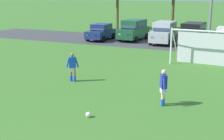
# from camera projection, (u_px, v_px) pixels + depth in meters

# --- Properties ---
(ground_plane) EXTENTS (400.00, 400.00, 0.00)m
(ground_plane) POSITION_uv_depth(u_px,v_px,m) (165.00, 69.00, 20.41)
(ground_plane) COLOR #3D7028
(parking_lot_strip) EXTENTS (52.00, 8.40, 0.01)m
(parking_lot_strip) POSITION_uv_depth(u_px,v_px,m) (195.00, 45.00, 30.08)
(parking_lot_strip) COLOR #3D3D3F
(parking_lot_strip) RESTS_ON ground
(soccer_ball) EXTENTS (0.22, 0.22, 0.22)m
(soccer_ball) POSITION_uv_depth(u_px,v_px,m) (88.00, 115.00, 12.47)
(soccer_ball) COLOR white
(soccer_ball) RESTS_ON ground
(player_striker_near) EXTENTS (0.40, 0.71, 1.64)m
(player_striker_near) POSITION_uv_depth(u_px,v_px,m) (163.00, 87.00, 13.65)
(player_striker_near) COLOR beige
(player_striker_near) RESTS_ON ground
(player_midfield_center) EXTENTS (0.71, 0.41, 1.64)m
(player_midfield_center) POSITION_uv_depth(u_px,v_px,m) (73.00, 67.00, 17.43)
(player_midfield_center) COLOR #936B4C
(player_midfield_center) RESTS_ON ground
(parked_car_slot_far_left) EXTENTS (2.12, 4.24, 1.72)m
(parked_car_slot_far_left) POSITION_uv_depth(u_px,v_px,m) (101.00, 32.00, 33.05)
(parked_car_slot_far_left) COLOR navy
(parked_car_slot_far_left) RESTS_ON ground
(parked_car_slot_left) EXTENTS (2.31, 4.69, 2.16)m
(parked_car_slot_left) POSITION_uv_depth(u_px,v_px,m) (134.00, 30.00, 32.89)
(parked_car_slot_left) COLOR #194C2D
(parked_car_slot_left) RESTS_ON ground
(parked_car_slot_center_left) EXTENTS (2.23, 4.65, 2.16)m
(parked_car_slot_center_left) POSITION_uv_depth(u_px,v_px,m) (164.00, 32.00, 30.75)
(parked_car_slot_center_left) COLOR #B2B2BC
(parked_car_slot_center_left) RESTS_ON ground
(parked_car_slot_center) EXTENTS (2.36, 4.71, 2.16)m
(parked_car_slot_center) POSITION_uv_depth(u_px,v_px,m) (193.00, 34.00, 29.51)
(parked_car_slot_center) COLOR black
(parked_car_slot_center) RESTS_ON ground
(street_lamp) EXTENTS (2.00, 0.32, 6.52)m
(street_lamp) POSITION_uv_depth(u_px,v_px,m) (213.00, 13.00, 23.80)
(street_lamp) COLOR slate
(street_lamp) RESTS_ON ground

